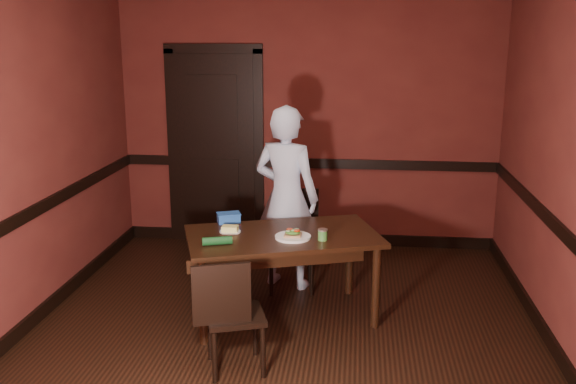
% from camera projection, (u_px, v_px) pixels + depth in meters
% --- Properties ---
extents(floor, '(4.00, 4.50, 0.01)m').
position_uv_depth(floor, '(283.00, 335.00, 4.95)').
color(floor, black).
rests_on(floor, ground).
extents(wall_back, '(4.00, 0.02, 2.70)m').
position_uv_depth(wall_back, '(308.00, 121.00, 6.79)').
color(wall_back, '#571F1A').
rests_on(wall_back, ground).
extents(wall_front, '(4.00, 0.02, 2.70)m').
position_uv_depth(wall_front, '(212.00, 280.00, 2.45)').
color(wall_front, '#571F1A').
rests_on(wall_front, ground).
extents(wall_left, '(0.02, 4.50, 2.70)m').
position_uv_depth(wall_left, '(20.00, 158.00, 4.83)').
color(wall_left, '#571F1A').
rests_on(wall_left, ground).
extents(wall_right, '(0.02, 4.50, 2.70)m').
position_uv_depth(wall_right, '(571.00, 170.00, 4.40)').
color(wall_right, '#571F1A').
rests_on(wall_right, ground).
extents(dado_back, '(4.00, 0.03, 0.10)m').
position_uv_depth(dado_back, '(307.00, 163.00, 6.88)').
color(dado_back, black).
rests_on(dado_back, ground).
extents(dado_left, '(0.03, 4.50, 0.10)m').
position_uv_depth(dado_left, '(27.00, 215.00, 4.94)').
color(dado_left, black).
rests_on(dado_left, ground).
extents(dado_right, '(0.03, 4.50, 0.10)m').
position_uv_depth(dado_right, '(562.00, 232.00, 4.51)').
color(dado_right, black).
rests_on(dado_right, ground).
extents(baseboard_back, '(4.00, 0.03, 0.12)m').
position_uv_depth(baseboard_back, '(307.00, 238.00, 7.09)').
color(baseboard_back, black).
rests_on(baseboard_back, ground).
extents(baseboard_left, '(0.03, 4.50, 0.12)m').
position_uv_depth(baseboard_left, '(38.00, 315.00, 5.15)').
color(baseboard_left, black).
rests_on(baseboard_left, ground).
extents(baseboard_right, '(0.03, 4.50, 0.12)m').
position_uv_depth(baseboard_right, '(550.00, 341.00, 4.72)').
color(baseboard_right, black).
rests_on(baseboard_right, ground).
extents(door, '(1.05, 0.07, 2.20)m').
position_uv_depth(door, '(215.00, 144.00, 6.93)').
color(door, black).
rests_on(door, ground).
extents(dining_table, '(1.70, 1.28, 0.71)m').
position_uv_depth(dining_table, '(283.00, 276.00, 5.19)').
color(dining_table, black).
rests_on(dining_table, floor).
extents(chair_far, '(0.46, 0.46, 0.89)m').
position_uv_depth(chair_far, '(291.00, 241.00, 5.75)').
color(chair_far, black).
rests_on(chair_far, floor).
extents(chair_near, '(0.49, 0.49, 0.82)m').
position_uv_depth(chair_near, '(235.00, 313.00, 4.36)').
color(chair_near, black).
rests_on(chair_near, floor).
extents(person, '(0.70, 0.56, 1.66)m').
position_uv_depth(person, '(286.00, 197.00, 5.74)').
color(person, silver).
rests_on(person, floor).
extents(sandwich_plate, '(0.28, 0.28, 0.07)m').
position_uv_depth(sandwich_plate, '(293.00, 236.00, 5.00)').
color(sandwich_plate, white).
rests_on(sandwich_plate, dining_table).
extents(sauce_jar, '(0.08, 0.08, 0.09)m').
position_uv_depth(sauce_jar, '(323.00, 235.00, 4.94)').
color(sauce_jar, '#417F35').
rests_on(sauce_jar, dining_table).
extents(cheese_saucer, '(0.17, 0.17, 0.05)m').
position_uv_depth(cheese_saucer, '(230.00, 230.00, 5.14)').
color(cheese_saucer, white).
rests_on(cheese_saucer, dining_table).
extents(food_tub, '(0.23, 0.19, 0.08)m').
position_uv_depth(food_tub, '(229.00, 218.00, 5.41)').
color(food_tub, blue).
rests_on(food_tub, dining_table).
extents(wrapped_veg, '(0.24, 0.13, 0.06)m').
position_uv_depth(wrapped_veg, '(217.00, 241.00, 4.84)').
color(wrapped_veg, '#133F1A').
rests_on(wrapped_veg, dining_table).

